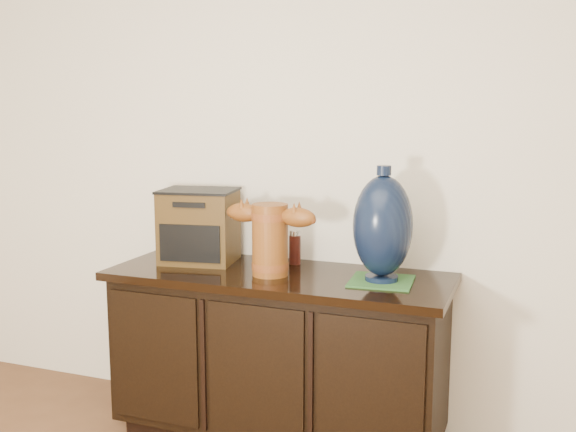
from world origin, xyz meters
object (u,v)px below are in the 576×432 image
at_px(sideboard, 279,355).
at_px(spray_can, 295,248).
at_px(lamp_base, 383,226).
at_px(tv_radio, 199,226).
at_px(terracotta_vessel, 270,235).

bearing_deg(sideboard, spray_can, 87.13).
xyz_separation_m(sideboard, lamp_base, (0.44, 0.01, 0.60)).
distance_m(lamp_base, spray_can, 0.49).
bearing_deg(spray_can, lamp_base, -21.37).
bearing_deg(sideboard, tv_radio, 170.64).
relative_size(terracotta_vessel, tv_radio, 1.15).
bearing_deg(sideboard, lamp_base, 0.93).
distance_m(terracotta_vessel, lamp_base, 0.47).
xyz_separation_m(terracotta_vessel, lamp_base, (0.46, 0.06, 0.06)).
relative_size(tv_radio, lamp_base, 0.80).
bearing_deg(terracotta_vessel, lamp_base, 14.84).
height_order(terracotta_vessel, lamp_base, lamp_base).
bearing_deg(lamp_base, sideboard, -179.07).
bearing_deg(tv_radio, lamp_base, -13.66).
xyz_separation_m(sideboard, tv_radio, (-0.41, 0.07, 0.53)).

